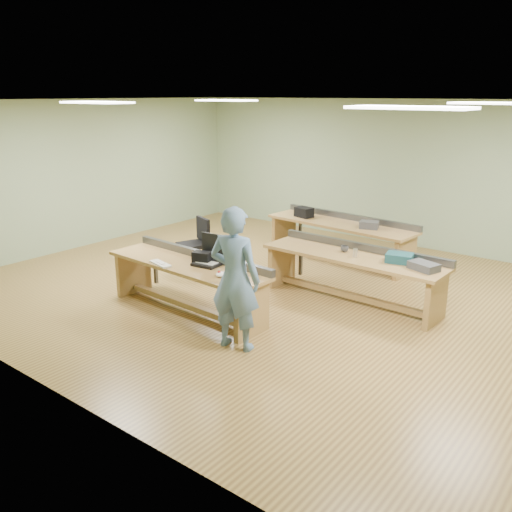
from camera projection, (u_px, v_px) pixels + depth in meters
name	position (u px, v px, depth m)	size (l,w,h in m)	color
floor	(285.00, 293.00, 8.76)	(10.00, 10.00, 0.00)	olive
ceiling	(288.00, 101.00, 7.89)	(10.00, 10.00, 0.00)	silver
wall_back	(395.00, 173.00, 11.35)	(10.00, 0.04, 3.00)	gray
wall_front	(53.00, 264.00, 5.31)	(10.00, 0.04, 3.00)	gray
wall_left	(89.00, 173.00, 11.27)	(0.04, 8.00, 3.00)	gray
fluor_panels	(288.00, 103.00, 7.90)	(6.20, 3.50, 0.03)	white
workbench_front	(188.00, 276.00, 7.90)	(2.77, 0.87, 0.86)	#9E7442
workbench_mid	(353.00, 267.00, 8.28)	(2.88, 0.83, 0.86)	#9E7442
workbench_back	(341.00, 232.00, 10.33)	(3.01, 1.03, 0.86)	#9E7442
person	(235.00, 279.00, 6.65)	(0.67, 0.44, 1.83)	slate
laptop_base	(207.00, 264.00, 7.72)	(0.37, 0.30, 0.04)	black
laptop_screen	(213.00, 243.00, 7.76)	(0.37, 0.02, 0.29)	black
keyboard	(160.00, 264.00, 7.76)	(0.41, 0.14, 0.02)	beige
trackball_mouse	(221.00, 274.00, 7.24)	(0.13, 0.15, 0.07)	white
camera_bag	(202.00, 258.00, 7.77)	(0.26, 0.17, 0.18)	black
task_chair	(195.00, 252.00, 9.73)	(0.68, 0.68, 0.98)	black
parts_bin_teal	(399.00, 258.00, 7.85)	(0.37, 0.28, 0.13)	#153D44
parts_bin_grey	(424.00, 266.00, 7.51)	(0.40, 0.25, 0.11)	#363638
mug	(344.00, 249.00, 8.37)	(0.12, 0.12, 0.10)	#363638
drinks_can	(355.00, 253.00, 8.10)	(0.07, 0.07, 0.13)	silver
storage_box_back	(304.00, 212.00, 10.70)	(0.34, 0.24, 0.19)	black
tray_back	(369.00, 225.00, 9.81)	(0.33, 0.24, 0.13)	#363638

